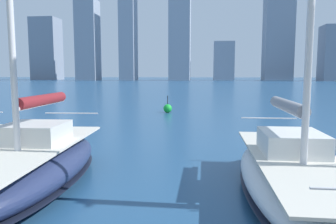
{
  "coord_description": "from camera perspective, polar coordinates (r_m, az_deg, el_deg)",
  "views": [
    {
      "loc": [
        -0.72,
        1.84,
        3.17
      ],
      "look_at": [
        0.22,
        -6.36,
        2.2
      ],
      "focal_mm": 35.0,
      "sensor_mm": 36.0,
      "label": 1
    }
  ],
  "objects": [
    {
      "name": "sailboat_maroon",
      "position": [
        9.86,
        -22.93,
        -8.35
      ],
      "size": [
        3.05,
        7.6,
        10.58
      ],
      "color": "navy",
      "rests_on": "ground"
    },
    {
      "name": "city_skyline",
      "position": [
        163.58,
        5.94,
        12.46
      ],
      "size": [
        179.16,
        24.95,
        54.66
      ],
      "color": "#8791A1",
      "rests_on": "ground"
    },
    {
      "name": "sailboat_grey",
      "position": [
        8.87,
        21.23,
        -10.3
      ],
      "size": [
        2.55,
        7.99,
        9.38
      ],
      "color": "silver",
      "rests_on": "ground"
    },
    {
      "name": "channel_buoy",
      "position": [
        26.76,
        -0.06,
        0.64
      ],
      "size": [
        0.7,
        0.7,
        1.4
      ],
      "color": "green",
      "rests_on": "ground"
    }
  ]
}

